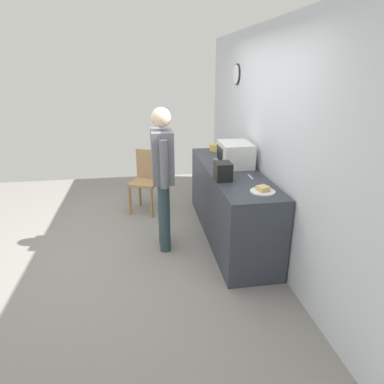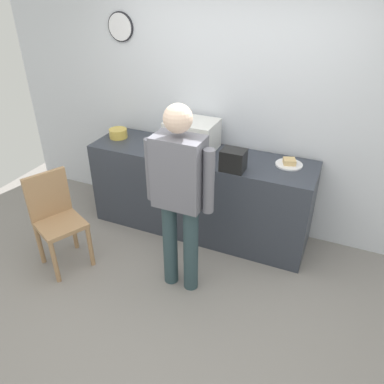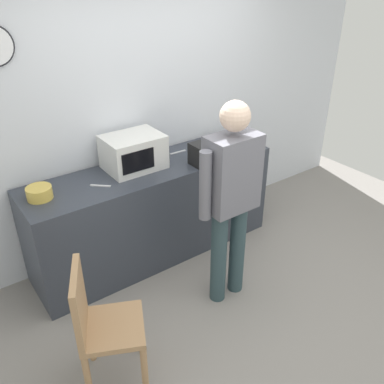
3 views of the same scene
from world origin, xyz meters
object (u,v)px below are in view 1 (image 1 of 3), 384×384
at_px(sandwich_plate, 263,190).
at_px(wooden_chair, 147,178).
at_px(spoon_utensil, 250,177).
at_px(salad_bowl, 216,147).
at_px(person_standing, 163,170).
at_px(toaster, 223,171).
at_px(fork_utensil, 217,158).
at_px(microwave, 235,154).

xyz_separation_m(sandwich_plate, wooden_chair, (-1.91, -1.14, -0.42)).
distance_m(spoon_utensil, wooden_chair, 1.87).
bearing_deg(salad_bowl, sandwich_plate, 2.11).
height_order(salad_bowl, person_standing, person_standing).
bearing_deg(toaster, salad_bowl, 170.40).
relative_size(fork_utensil, wooden_chair, 0.18).
bearing_deg(salad_bowl, toaster, -9.60).
relative_size(microwave, person_standing, 0.29).
distance_m(spoon_utensil, person_standing, 1.02).
distance_m(fork_utensil, spoon_utensil, 0.92).
bearing_deg(wooden_chair, spoon_utensil, 39.83).
bearing_deg(wooden_chair, salad_bowl, 87.61).
distance_m(microwave, fork_utensil, 0.45).
height_order(sandwich_plate, person_standing, person_standing).
bearing_deg(sandwich_plate, toaster, -146.29).
distance_m(microwave, sandwich_plate, 1.01).
distance_m(sandwich_plate, wooden_chair, 2.26).
relative_size(microwave, spoon_utensil, 2.94).
xyz_separation_m(microwave, sandwich_plate, (1.00, 0.01, -0.13)).
distance_m(microwave, wooden_chair, 1.55).
xyz_separation_m(fork_utensil, spoon_utensil, (0.90, 0.19, 0.00)).
bearing_deg(person_standing, fork_utensil, 131.16).
bearing_deg(wooden_chair, fork_utensil, 62.59).
distance_m(sandwich_plate, spoon_utensil, 0.51).
bearing_deg(person_standing, spoon_utensil, 79.27).
bearing_deg(salad_bowl, wooden_chair, -92.39).
relative_size(microwave, toaster, 2.27).
xyz_separation_m(toaster, person_standing, (-0.23, -0.66, -0.02)).
bearing_deg(salad_bowl, spoon_utensil, 4.33).
height_order(microwave, wooden_chair, microwave).
xyz_separation_m(person_standing, wooden_chair, (-1.21, -0.17, -0.48)).
relative_size(toaster, wooden_chair, 0.23).
relative_size(microwave, fork_utensil, 2.94).
xyz_separation_m(microwave, toaster, (0.54, -0.29, -0.05)).
bearing_deg(spoon_utensil, sandwich_plate, -3.89).
height_order(person_standing, wooden_chair, person_standing).
distance_m(fork_utensil, person_standing, 1.08).
bearing_deg(spoon_utensil, fork_utensil, -167.93).
xyz_separation_m(sandwich_plate, person_standing, (-0.69, -0.96, 0.06)).
distance_m(sandwich_plate, salad_bowl, 1.86).
bearing_deg(sandwich_plate, wooden_chair, -149.23).
distance_m(salad_bowl, spoon_utensil, 1.36).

